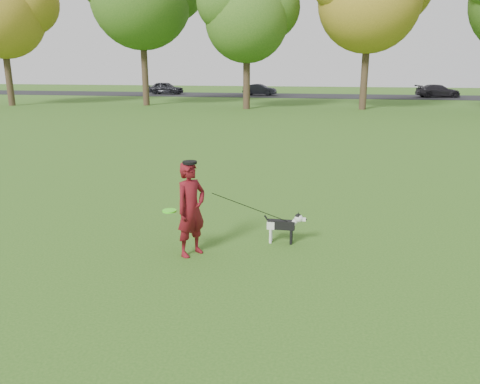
% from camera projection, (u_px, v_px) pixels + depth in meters
% --- Properties ---
extents(ground, '(120.00, 120.00, 0.00)m').
position_uv_depth(ground, '(231.00, 248.00, 8.06)').
color(ground, '#285116').
rests_on(ground, ground).
extents(road, '(120.00, 7.00, 0.02)m').
position_uv_depth(road, '(311.00, 96.00, 46.01)').
color(road, black).
rests_on(road, ground).
extents(man, '(0.63, 0.69, 1.57)m').
position_uv_depth(man, '(191.00, 209.00, 7.59)').
color(man, '#580C17').
rests_on(man, ground).
extents(dog, '(0.76, 0.15, 0.57)m').
position_uv_depth(dog, '(285.00, 224.00, 8.19)').
color(dog, black).
rests_on(dog, ground).
extents(car_left, '(3.76, 1.75, 1.25)m').
position_uv_depth(car_left, '(166.00, 88.00, 48.40)').
color(car_left, black).
rests_on(car_left, road).
extents(car_mid, '(3.42, 1.53, 1.09)m').
position_uv_depth(car_mid, '(260.00, 90.00, 46.74)').
color(car_mid, black).
rests_on(car_mid, road).
extents(car_right, '(4.28, 2.37, 1.17)m').
position_uv_depth(car_right, '(438.00, 91.00, 43.83)').
color(car_right, black).
rests_on(car_right, road).
extents(man_held_items, '(2.03, 0.97, 1.20)m').
position_uv_depth(man_held_items, '(253.00, 209.00, 7.78)').
color(man_held_items, '#49FB1F').
rests_on(man_held_items, ground).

